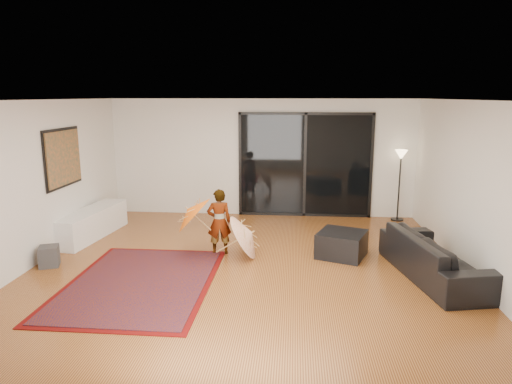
# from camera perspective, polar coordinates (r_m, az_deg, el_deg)

# --- Properties ---
(floor) EXTENTS (7.00, 7.00, 0.00)m
(floor) POSITION_cam_1_polar(r_m,az_deg,el_deg) (7.53, -1.26, -9.59)
(floor) COLOR #A4622D
(floor) RESTS_ON ground
(ceiling) EXTENTS (7.00, 7.00, 0.00)m
(ceiling) POSITION_cam_1_polar(r_m,az_deg,el_deg) (7.00, -1.37, 11.42)
(ceiling) COLOR white
(ceiling) RESTS_ON wall_back
(wall_back) EXTENTS (7.00, 0.00, 7.00)m
(wall_back) POSITION_cam_1_polar(r_m,az_deg,el_deg) (10.58, 0.71, 4.28)
(wall_back) COLOR silver
(wall_back) RESTS_ON floor
(wall_front) EXTENTS (7.00, 0.00, 7.00)m
(wall_front) POSITION_cam_1_polar(r_m,az_deg,el_deg) (3.81, -7.02, -9.92)
(wall_front) COLOR silver
(wall_front) RESTS_ON floor
(wall_left) EXTENTS (0.00, 7.00, 7.00)m
(wall_left) POSITION_cam_1_polar(r_m,az_deg,el_deg) (8.28, -26.17, 0.88)
(wall_left) COLOR silver
(wall_left) RESTS_ON floor
(wall_right) EXTENTS (0.00, 7.00, 7.00)m
(wall_right) POSITION_cam_1_polar(r_m,az_deg,el_deg) (7.62, 25.88, 0.04)
(wall_right) COLOR silver
(wall_right) RESTS_ON floor
(sliding_door) EXTENTS (3.06, 0.07, 2.40)m
(sliding_door) POSITION_cam_1_polar(r_m,az_deg,el_deg) (10.55, 6.13, 3.36)
(sliding_door) COLOR black
(sliding_door) RESTS_ON wall_back
(painting) EXTENTS (0.04, 1.28, 1.08)m
(painting) POSITION_cam_1_polar(r_m,az_deg,el_deg) (9.08, -22.95, 3.96)
(painting) COLOR black
(painting) RESTS_ON wall_left
(media_console) EXTENTS (0.74, 2.04, 0.55)m
(media_console) POSITION_cam_1_polar(r_m,az_deg,el_deg) (9.67, -19.87, -3.69)
(media_console) COLOR white
(media_console) RESTS_ON floor
(speaker) EXTENTS (0.39, 0.39, 0.34)m
(speaker) POSITION_cam_1_polar(r_m,az_deg,el_deg) (8.32, -24.45, -7.32)
(speaker) COLOR #424244
(speaker) RESTS_ON floor
(persian_rug) EXTENTS (2.15, 2.99, 0.02)m
(persian_rug) POSITION_cam_1_polar(r_m,az_deg,el_deg) (7.20, -14.28, -10.92)
(persian_rug) COLOR #530807
(persian_rug) RESTS_ON floor
(sofa) EXTENTS (1.34, 2.42, 0.67)m
(sofa) POSITION_cam_1_polar(r_m,az_deg,el_deg) (7.62, 21.50, -7.51)
(sofa) COLOR black
(sofa) RESTS_ON floor
(ottoman) EXTENTS (0.99, 0.99, 0.44)m
(ottoman) POSITION_cam_1_polar(r_m,az_deg,el_deg) (8.17, 10.66, -6.42)
(ottoman) COLOR black
(ottoman) RESTS_ON floor
(floor_lamp) EXTENTS (0.27, 0.27, 1.60)m
(floor_lamp) POSITION_cam_1_polar(r_m,az_deg,el_deg) (10.58, 17.62, 3.23)
(floor_lamp) COLOR black
(floor_lamp) RESTS_ON floor
(child) EXTENTS (0.48, 0.37, 1.17)m
(child) POSITION_cam_1_polar(r_m,az_deg,el_deg) (8.09, -4.63, -3.71)
(child) COLOR #999999
(child) RESTS_ON floor
(parasol_orange) EXTENTS (0.67, 0.80, 0.87)m
(parasol_orange) POSITION_cam_1_polar(r_m,az_deg,el_deg) (8.11, -8.54, -2.68)
(parasol_orange) COLOR #E05C0B
(parasol_orange) RESTS_ON child
(parasol_white) EXTENTS (0.59, 0.83, 0.93)m
(parasol_white) POSITION_cam_1_polar(r_m,az_deg,el_deg) (7.89, -0.48, -4.69)
(parasol_white) COLOR white
(parasol_white) RESTS_ON floor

